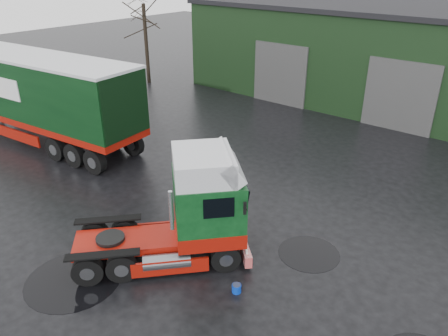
% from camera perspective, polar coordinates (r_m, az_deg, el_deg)
% --- Properties ---
extents(ground, '(100.00, 100.00, 0.00)m').
position_cam_1_polar(ground, '(17.03, -1.73, -6.47)').
color(ground, black).
extents(warehouse, '(32.40, 12.40, 6.30)m').
position_cam_1_polar(warehouse, '(32.22, 25.95, 12.77)').
color(warehouse, black).
rests_on(warehouse, ground).
extents(hero_tractor, '(6.00, 6.29, 3.80)m').
position_cam_1_polar(hero_tractor, '(14.08, -9.06, -5.31)').
color(hero_tractor, '#0D3C18').
rests_on(hero_tractor, ground).
extents(trailer_left, '(15.39, 4.80, 4.70)m').
position_cam_1_polar(trailer_left, '(25.99, -24.48, 8.53)').
color(trailer_left, silver).
rests_on(trailer_left, ground).
extents(wash_bucket, '(0.35, 0.35, 0.27)m').
position_cam_1_polar(wash_bucket, '(13.61, 1.65, -15.44)').
color(wash_bucket, '#0831B9').
rests_on(wash_bucket, ground).
extents(tree_left, '(4.40, 4.40, 8.50)m').
position_cam_1_polar(tree_left, '(35.29, -10.28, 17.64)').
color(tree_left, black).
rests_on(tree_left, ground).
extents(tree_back_a, '(4.40, 4.40, 9.50)m').
position_cam_1_polar(tree_back_a, '(43.83, 19.63, 18.86)').
color(tree_back_a, black).
rests_on(tree_back_a, ground).
extents(puddle_0, '(2.96, 2.96, 0.01)m').
position_cam_1_polar(puddle_0, '(14.86, -19.06, -13.65)').
color(puddle_0, black).
rests_on(puddle_0, ground).
extents(puddle_1, '(2.09, 2.09, 0.01)m').
position_cam_1_polar(puddle_1, '(15.42, 11.02, -10.89)').
color(puddle_1, black).
rests_on(puddle_1, ground).
extents(puddle_2, '(3.19, 3.19, 0.01)m').
position_cam_1_polar(puddle_2, '(25.63, -17.01, 3.94)').
color(puddle_2, black).
rests_on(puddle_2, ground).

